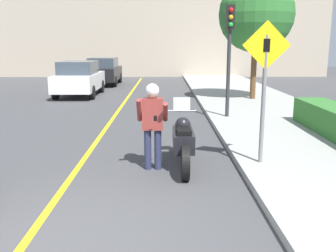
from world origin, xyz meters
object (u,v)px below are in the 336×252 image
object	(u,v)px
parked_car_white	(79,78)
parked_car_black	(104,71)
person_biker	(153,118)
street_tree	(256,14)
traffic_light	(230,40)
crossing_sign	(265,79)
motorcycle	(183,141)

from	to	relation	value
parked_car_white	parked_car_black	world-z (taller)	same
person_biker	parked_car_black	world-z (taller)	person_biker
street_tree	traffic_light	bearing A→B (deg)	-113.16
person_biker	parked_car_white	xyz separation A→B (m)	(-3.90, 11.16, -0.18)
crossing_sign	parked_car_black	distance (m)	17.46
person_biker	street_tree	size ratio (longest dim) A/B	0.33
crossing_sign	parked_car_black	size ratio (longest dim) A/B	0.65
parked_car_black	parked_car_white	bearing A→B (deg)	-93.70
person_biker	traffic_light	bearing A→B (deg)	65.15
person_biker	street_tree	xyz separation A→B (m)	(4.08, 9.12, 2.64)
parked_car_white	person_biker	bearing A→B (deg)	-70.74
person_biker	parked_car_white	size ratio (longest dim) A/B	0.40
street_tree	parked_car_black	bearing A→B (deg)	136.09
parked_car_white	motorcycle	bearing A→B (deg)	-67.58
traffic_light	parked_car_white	distance (m)	8.95
motorcycle	street_tree	bearing A→B (deg)	68.66
crossing_sign	parked_car_white	distance (m)	12.72
motorcycle	traffic_light	world-z (taller)	traffic_light
person_biker	street_tree	world-z (taller)	street_tree
motorcycle	person_biker	bearing A→B (deg)	-158.58
crossing_sign	parked_car_white	bearing A→B (deg)	118.36
motorcycle	parked_car_black	world-z (taller)	parked_car_black
motorcycle	traffic_light	size ratio (longest dim) A/B	0.67
person_biker	traffic_light	xyz separation A→B (m)	(2.28, 4.92, 1.54)
motorcycle	crossing_sign	world-z (taller)	crossing_sign
motorcycle	street_tree	size ratio (longest dim) A/B	0.46
motorcycle	traffic_light	xyz separation A→B (m)	(1.67, 4.68, 2.07)
crossing_sign	traffic_light	distance (m)	4.99
street_tree	parked_car_white	distance (m)	8.70
motorcycle	street_tree	world-z (taller)	street_tree
motorcycle	parked_car_black	size ratio (longest dim) A/B	0.56
street_tree	parked_car_black	size ratio (longest dim) A/B	1.22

